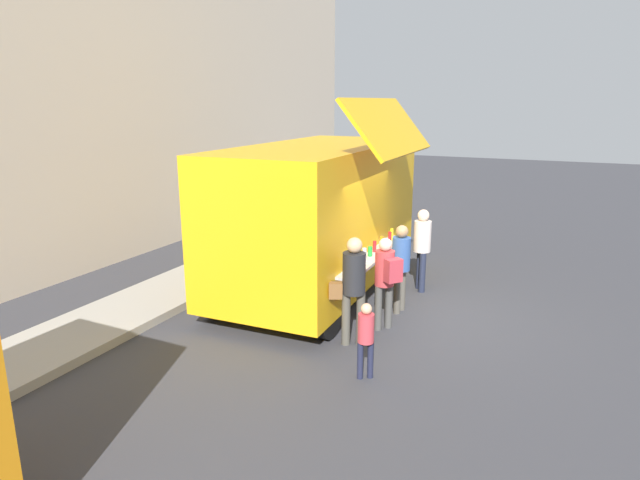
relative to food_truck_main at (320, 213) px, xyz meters
The scene contains 9 objects.
ground_plane 2.64m from the food_truck_main, 105.01° to the right, with size 60.00×60.00×0.00m, color #38383D.
curb_strip 5.04m from the food_truck_main, 146.79° to the left, with size 28.00×1.60×0.15m, color #9E998E.
food_truck_main is the anchor object (origin of this frame).
trash_bin 4.62m from the food_truck_main, 31.31° to the left, with size 0.60×0.60×0.94m, color #2B5E38.
customer_front_ordering 2.05m from the food_truck_main, 105.17° to the right, with size 0.55×0.34×1.67m.
customer_mid_with_backpack 2.44m from the food_truck_main, 126.69° to the right, with size 0.48×0.52×1.63m.
customer_rear_waiting 2.77m from the food_truck_main, 143.96° to the right, with size 0.42×0.57×1.80m.
customer_extra_browsing 2.19m from the food_truck_main, 66.44° to the right, with size 0.35×0.35×1.72m.
child_near_queue 3.95m from the food_truck_main, 145.35° to the right, with size 0.23×0.23×1.13m.
Camera 1 is at (-9.27, -2.56, 3.85)m, focal length 30.45 mm.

